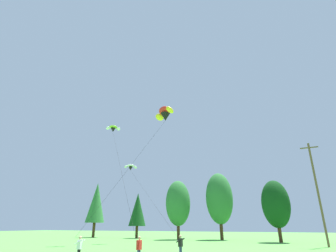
{
  "coord_description": "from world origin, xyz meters",
  "views": [
    {
      "loc": [
        9.89,
        1.29,
        2.35
      ],
      "look_at": [
        0.92,
        21.43,
        10.85
      ],
      "focal_mm": 27.76,
      "sensor_mm": 36.0,
      "label": 1
    }
  ],
  "objects_px": {
    "kite_flyer_near": "(79,247)",
    "parafoil_kite_mid_lime_white": "(113,129)",
    "kite_flyer_mid": "(139,247)",
    "parafoil_kite_far_white": "(131,167)",
    "kite_flyer_far": "(180,244)",
    "utility_pole": "(317,189)",
    "parafoil_kite_high_red_yellow": "(165,114)"
  },
  "relations": [
    {
      "from": "kite_flyer_far",
      "to": "parafoil_kite_high_red_yellow",
      "type": "distance_m",
      "value": 13.26
    },
    {
      "from": "parafoil_kite_mid_lime_white",
      "to": "kite_flyer_near",
      "type": "bearing_deg",
      "value": -58.3
    },
    {
      "from": "kite_flyer_mid",
      "to": "kite_flyer_near",
      "type": "bearing_deg",
      "value": -162.36
    },
    {
      "from": "parafoil_kite_high_red_yellow",
      "to": "parafoil_kite_far_white",
      "type": "xyz_separation_m",
      "value": [
        -11.49,
        11.88,
        -2.51
      ]
    },
    {
      "from": "kite_flyer_far",
      "to": "parafoil_kite_mid_lime_white",
      "type": "bearing_deg",
      "value": 144.8
    },
    {
      "from": "utility_pole",
      "to": "kite_flyer_mid",
      "type": "height_order",
      "value": "utility_pole"
    },
    {
      "from": "parafoil_kite_far_white",
      "to": "kite_flyer_near",
      "type": "bearing_deg",
      "value": -66.4
    },
    {
      "from": "parafoil_kite_mid_lime_white",
      "to": "utility_pole",
      "type": "bearing_deg",
      "value": 14.32
    },
    {
      "from": "kite_flyer_mid",
      "to": "kite_flyer_far",
      "type": "distance_m",
      "value": 4.08
    },
    {
      "from": "parafoil_kite_high_red_yellow",
      "to": "parafoil_kite_far_white",
      "type": "bearing_deg",
      "value": 134.02
    },
    {
      "from": "utility_pole",
      "to": "kite_flyer_mid",
      "type": "relative_size",
      "value": 7.57
    },
    {
      "from": "kite_flyer_far",
      "to": "utility_pole",
      "type": "bearing_deg",
      "value": 56.43
    },
    {
      "from": "kite_flyer_mid",
      "to": "parafoil_kite_far_white",
      "type": "xyz_separation_m",
      "value": [
        -12.61,
        18.39,
        10.2
      ]
    },
    {
      "from": "kite_flyer_far",
      "to": "kite_flyer_near",
      "type": "bearing_deg",
      "value": -137.64
    },
    {
      "from": "kite_flyer_mid",
      "to": "parafoil_kite_mid_lime_white",
      "type": "distance_m",
      "value": 25.54
    },
    {
      "from": "utility_pole",
      "to": "kite_flyer_far",
      "type": "height_order",
      "value": "utility_pole"
    },
    {
      "from": "kite_flyer_near",
      "to": "parafoil_kite_mid_lime_white",
      "type": "relative_size",
      "value": 0.1
    },
    {
      "from": "parafoil_kite_high_red_yellow",
      "to": "parafoil_kite_mid_lime_white",
      "type": "relative_size",
      "value": 0.8
    },
    {
      "from": "kite_flyer_near",
      "to": "parafoil_kite_mid_lime_white",
      "type": "bearing_deg",
      "value": 121.7
    },
    {
      "from": "kite_flyer_near",
      "to": "parafoil_kite_high_red_yellow",
      "type": "xyz_separation_m",
      "value": [
        2.89,
        7.79,
        12.71
      ]
    },
    {
      "from": "utility_pole",
      "to": "parafoil_kite_far_white",
      "type": "relative_size",
      "value": 0.82
    },
    {
      "from": "utility_pole",
      "to": "kite_flyer_near",
      "type": "bearing_deg",
      "value": -127.22
    },
    {
      "from": "utility_pole",
      "to": "parafoil_kite_mid_lime_white",
      "type": "height_order",
      "value": "parafoil_kite_mid_lime_white"
    },
    {
      "from": "utility_pole",
      "to": "kite_flyer_near",
      "type": "relative_size",
      "value": 7.57
    },
    {
      "from": "kite_flyer_near",
      "to": "kite_flyer_far",
      "type": "height_order",
      "value": "same"
    },
    {
      "from": "kite_flyer_far",
      "to": "parafoil_kite_mid_lime_white",
      "type": "xyz_separation_m",
      "value": [
        -15.37,
        10.84,
        15.7
      ]
    },
    {
      "from": "kite_flyer_far",
      "to": "parafoil_kite_far_white",
      "type": "bearing_deg",
      "value": 134.07
    },
    {
      "from": "utility_pole",
      "to": "parafoil_kite_high_red_yellow",
      "type": "relative_size",
      "value": 0.99
    },
    {
      "from": "utility_pole",
      "to": "kite_flyer_near",
      "type": "distance_m",
      "value": 29.24
    },
    {
      "from": "kite_flyer_mid",
      "to": "kite_flyer_far",
      "type": "xyz_separation_m",
      "value": [
        1.53,
        3.78,
        0.01
      ]
    },
    {
      "from": "utility_pole",
      "to": "parafoil_kite_high_red_yellow",
      "type": "bearing_deg",
      "value": -133.83
    },
    {
      "from": "utility_pole",
      "to": "parafoil_kite_high_red_yellow",
      "type": "height_order",
      "value": "parafoil_kite_high_red_yellow"
    }
  ]
}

